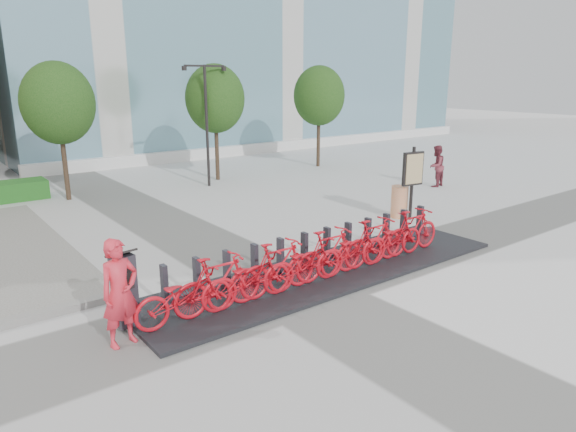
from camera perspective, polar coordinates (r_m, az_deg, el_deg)
ground at (r=11.35m, az=0.59°, el=-8.25°), size 120.00×120.00×0.00m
tree_1 at (r=20.81m, az=-24.19°, el=11.35°), size 2.60×2.60×5.10m
tree_2 at (r=23.22m, az=-8.11°, el=12.76°), size 2.60×2.60×5.10m
tree_3 at (r=26.69m, az=3.47°, el=13.18°), size 2.60×2.60×5.10m
streetlamp at (r=21.89m, az=-9.07°, el=11.39°), size 2.00×0.20×5.00m
dock_pad at (r=12.32m, az=4.53°, el=-6.16°), size 9.60×2.40×0.08m
dock_rail_posts at (r=12.53m, az=3.33°, el=-3.50°), size 8.02×0.50×0.85m
bike_0 at (r=9.81m, az=-11.41°, el=-8.63°), size 1.99×0.69×1.04m
bike_1 at (r=10.09m, az=-7.74°, el=-7.42°), size 1.93×0.54×1.16m
bike_2 at (r=10.46m, az=-4.28°, el=-6.83°), size 1.99×0.69×1.04m
bike_3 at (r=10.82m, az=-1.08°, el=-5.70°), size 1.93×0.54×1.16m
bike_4 at (r=11.25m, az=1.89°, el=-5.17°), size 1.99×0.69×1.04m
bike_5 at (r=11.67m, az=4.64°, el=-4.15°), size 1.93×0.54×1.16m
bike_6 at (r=12.16m, az=7.16°, el=-3.70°), size 1.99×0.69×1.04m
bike_7 at (r=12.64m, az=9.51°, el=-2.79°), size 1.93×0.54×1.16m
bike_8 at (r=13.17m, az=11.65°, el=-2.42°), size 1.99×0.69×1.04m
bike_9 at (r=13.69m, az=13.66°, el=-1.62°), size 1.93×0.54×1.16m
kiosk at (r=9.88m, az=-17.72°, el=-7.72°), size 0.50×0.44×1.49m
worker_red at (r=9.29m, az=-18.17°, el=-8.11°), size 0.78×0.60×1.92m
pedestrian at (r=22.66m, az=16.13°, el=5.35°), size 0.97×0.82×1.75m
construction_barrel at (r=17.35m, az=12.26°, el=1.56°), size 0.55×0.55×1.06m
map_sign at (r=16.96m, az=13.70°, el=4.78°), size 0.79×0.24×2.38m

